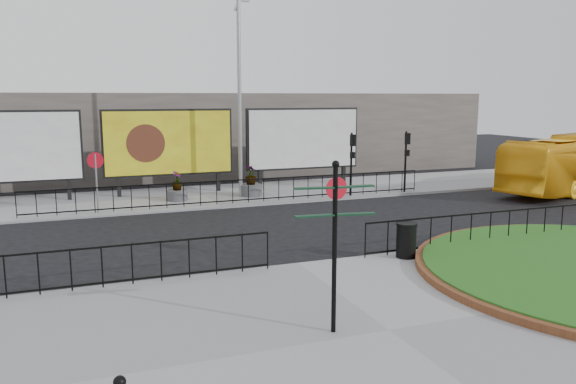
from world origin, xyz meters
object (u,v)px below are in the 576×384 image
billboard_mid (169,143)px  planter_a (177,190)px  fingerpost_sign (335,230)px  litter_bin (406,240)px  bus (572,164)px  lamp_post (240,96)px  planter_b (251,186)px

billboard_mid → planter_a: (-0.00, -1.97, -2.01)m
fingerpost_sign → litter_bin: bearing=54.4°
billboard_mid → bus: bearing=-17.1°
litter_bin → lamp_post: bearing=98.3°
billboard_mid → planter_b: bearing=-29.4°
litter_bin → planter_b: planter_b is taller
litter_bin → planter_b: (-1.19, 11.60, -0.03)m
lamp_post → bus: 17.14m
planter_a → planter_b: size_ratio=0.91×
fingerpost_sign → bus: 22.24m
litter_bin → planter_b: size_ratio=0.70×
bus → planter_b: bearing=58.6°
litter_bin → bus: (14.63, 7.61, 0.80)m
billboard_mid → planter_b: 4.48m
litter_bin → billboard_mid: bearing=109.1°
billboard_mid → litter_bin: billboard_mid is taller
lamp_post → planter_a: lamp_post is taller
billboard_mid → lamp_post: 4.23m
fingerpost_sign → planter_a: size_ratio=2.56×
planter_b → bus: bearing=-14.1°
lamp_post → planter_b: (0.49, -0.00, -4.21)m
planter_a → planter_b: planter_b is taller
billboard_mid → lamp_post: lamp_post is taller
billboard_mid → lamp_post: size_ratio=0.67×
litter_bin → planter_b: 11.66m
fingerpost_sign → litter_bin: 6.11m
bus → planter_b: 16.34m
litter_bin → bus: 16.52m
billboard_mid → fingerpost_sign: billboard_mid is taller
lamp_post → planter_a: bearing=-180.0°
bus → litter_bin: bearing=100.2°
lamp_post → planter_b: size_ratio=6.23×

